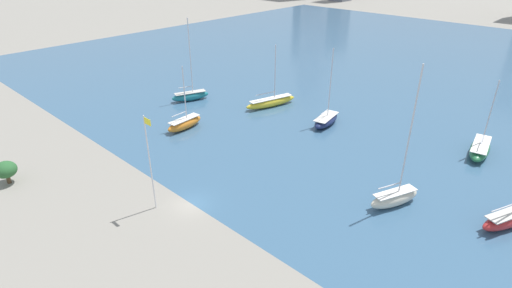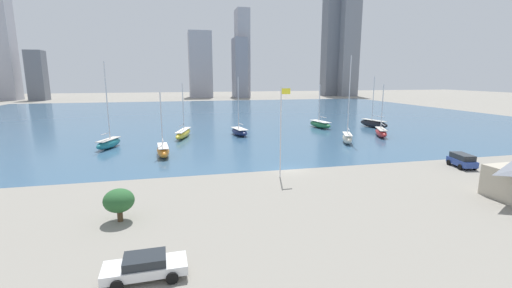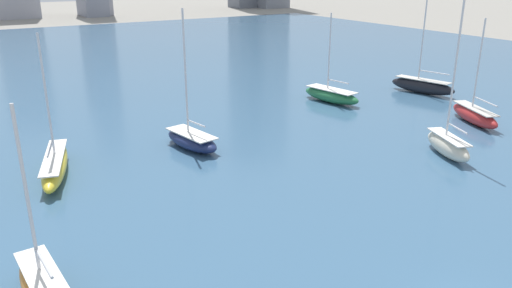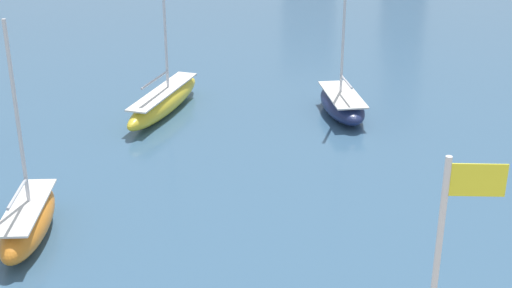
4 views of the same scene
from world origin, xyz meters
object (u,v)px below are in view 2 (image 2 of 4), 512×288
sailboat_teal (109,143)px  parked_suv_blue (462,160)px  sailboat_navy (239,131)px  sailboat_red (381,132)px  sailboat_black (374,123)px  sailboat_yellow (183,133)px  sailboat_cream (347,137)px  parked_sedan_white (145,266)px  flag_pole (281,129)px  sailboat_green (320,124)px  sailboat_orange (163,150)px

sailboat_teal → parked_suv_blue: size_ratio=3.34×
sailboat_teal → sailboat_navy: bearing=38.7°
sailboat_red → sailboat_teal: size_ratio=0.72×
sailboat_black → sailboat_yellow: (-46.74, -3.68, -0.13)m
sailboat_navy → sailboat_teal: sailboat_teal is taller
sailboat_cream → sailboat_teal: bearing=-164.7°
parked_sedan_white → sailboat_yellow: bearing=-6.1°
flag_pole → sailboat_green: bearing=59.8°
sailboat_orange → sailboat_teal: 12.95m
sailboat_orange → parked_sedan_white: 34.58m
sailboat_yellow → sailboat_green: bearing=26.2°
sailboat_green → sailboat_teal: bearing=-172.6°
flag_pole → sailboat_black: 50.83m
sailboat_navy → sailboat_yellow: 11.94m
sailboat_red → sailboat_black: size_ratio=0.87×
sailboat_orange → sailboat_navy: sailboat_navy is taller
sailboat_green → sailboat_teal: size_ratio=0.71×
flag_pole → sailboat_yellow: 34.47m
sailboat_green → parked_suv_blue: (3.74, -39.85, 0.14)m
sailboat_black → sailboat_green: 13.48m
sailboat_orange → sailboat_teal: size_ratio=0.67×
sailboat_green → sailboat_yellow: bearing=-179.0°
sailboat_cream → parked_suv_blue: bearing=-48.7°
flag_pole → sailboat_red: flag_pole is taller
sailboat_teal → parked_suv_blue: sailboat_teal is taller
sailboat_yellow → sailboat_black: bearing=20.0°
sailboat_orange → sailboat_teal: (-9.55, 8.75, 0.03)m
sailboat_navy → sailboat_green: size_ratio=1.17×
sailboat_red → parked_sedan_white: 61.95m
sailboat_orange → parked_suv_blue: size_ratio=2.24×
sailboat_black → sailboat_navy: bearing=173.1°
flag_pole → sailboat_green: 44.90m
flag_pole → sailboat_red: 38.46m
flag_pole → parked_suv_blue: flag_pole is taller
sailboat_black → parked_suv_blue: (-9.47, -37.19, 0.01)m
sailboat_teal → sailboat_black: bearing=31.9°
sailboat_yellow → sailboat_cream: bearing=-8.3°
sailboat_cream → sailboat_black: bearing=68.7°
sailboat_black → parked_suv_blue: 38.38m
sailboat_teal → parked_suv_blue: (50.43, -25.48, 0.05)m
sailboat_green → parked_sedan_white: bearing=-132.6°
sailboat_black → parked_suv_blue: sailboat_black is taller
sailboat_orange → parked_suv_blue: sailboat_orange is taller
sailboat_navy → sailboat_black: sailboat_black is taller
sailboat_orange → sailboat_black: bearing=17.9°
sailboat_navy → sailboat_red: bearing=-26.2°
sailboat_cream → flag_pole: bearing=-113.4°
flag_pole → sailboat_navy: sailboat_navy is taller
sailboat_navy → sailboat_orange: bearing=-142.6°
sailboat_green → parked_sedan_white: sailboat_green is taller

